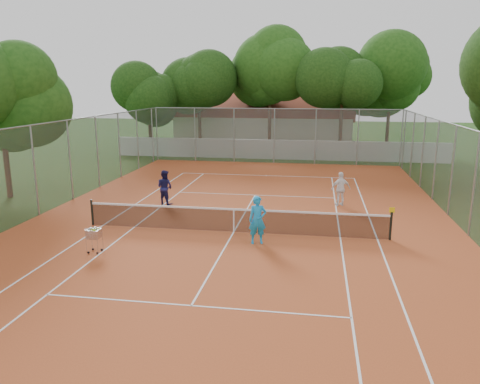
% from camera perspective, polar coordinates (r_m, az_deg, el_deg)
% --- Properties ---
extents(ground, '(120.00, 120.00, 0.00)m').
position_cam_1_polar(ground, '(18.51, -0.76, -4.95)').
color(ground, '#19380F').
rests_on(ground, ground).
extents(court_pad, '(18.00, 34.00, 0.02)m').
position_cam_1_polar(court_pad, '(18.51, -0.76, -4.92)').
color(court_pad, '#AD4A21').
rests_on(court_pad, ground).
extents(court_lines, '(10.98, 23.78, 0.01)m').
position_cam_1_polar(court_lines, '(18.50, -0.76, -4.89)').
color(court_lines, white).
rests_on(court_lines, court_pad).
extents(tennis_net, '(11.88, 0.10, 0.98)m').
position_cam_1_polar(tennis_net, '(18.36, -0.76, -3.44)').
color(tennis_net, black).
rests_on(tennis_net, court_pad).
extents(perimeter_fence, '(18.00, 34.00, 4.00)m').
position_cam_1_polar(perimeter_fence, '(17.99, -0.77, 1.12)').
color(perimeter_fence, slate).
rests_on(perimeter_fence, ground).
extents(boundary_wall, '(26.00, 0.30, 1.50)m').
position_cam_1_polar(boundary_wall, '(36.80, 4.44, 5.19)').
color(boundary_wall, silver).
rests_on(boundary_wall, ground).
extents(clubhouse, '(16.40, 9.00, 4.40)m').
position_cam_1_polar(clubhouse, '(46.75, 3.08, 8.64)').
color(clubhouse, beige).
rests_on(clubhouse, ground).
extents(tropical_trees, '(29.00, 19.00, 10.00)m').
position_cam_1_polar(tropical_trees, '(39.47, 4.93, 11.90)').
color(tropical_trees, black).
rests_on(tropical_trees, ground).
extents(player_near, '(0.73, 0.58, 1.76)m').
position_cam_1_polar(player_near, '(16.99, 2.15, -3.43)').
color(player_near, '#1A96DD').
rests_on(player_near, court_pad).
extents(player_far_left, '(1.00, 0.89, 1.68)m').
position_cam_1_polar(player_far_left, '(22.84, -9.16, 0.58)').
color(player_far_left, '#19194C').
rests_on(player_far_left, court_pad).
extents(player_far_right, '(1.03, 0.69, 1.63)m').
position_cam_1_polar(player_far_right, '(22.81, 12.19, 0.37)').
color(player_far_right, white).
rests_on(player_far_right, court_pad).
extents(ball_hopper, '(0.45, 0.45, 0.92)m').
position_cam_1_polar(ball_hopper, '(16.93, -17.33, -5.58)').
color(ball_hopper, silver).
rests_on(ball_hopper, court_pad).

